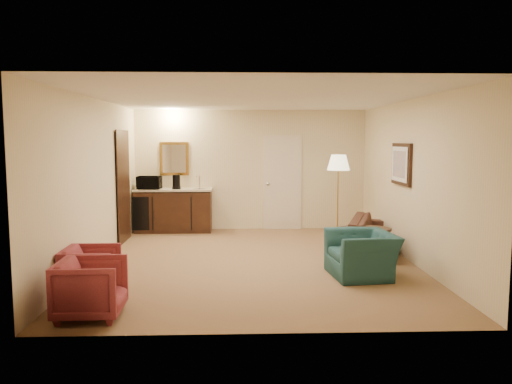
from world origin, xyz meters
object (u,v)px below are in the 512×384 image
coffee_table (364,243)px  coffee_maker (176,182)px  floor_lamp (338,197)px  waste_bin (204,225)px  rose_chair_near (91,268)px  microwave (149,181)px  wetbar_cabinet (174,210)px  sofa (375,229)px  rose_chair_far (91,285)px  teal_armchair (362,247)px

coffee_table → coffee_maker: bearing=143.4°
floor_lamp → coffee_table: bearing=-86.6°
waste_bin → coffee_table: bearing=-41.9°
rose_chair_near → microwave: 4.34m
rose_chair_near → wetbar_cabinet: bearing=-7.8°
sofa → rose_chair_far: 5.14m
rose_chair_near → coffee_table: rose_chair_near is taller
microwave → rose_chair_far: bearing=-83.2°
sofa → teal_armchair: (-0.64, -1.63, 0.04)m
sofa → coffee_table: (-0.34, -0.58, -0.14)m
floor_lamp → microwave: (-3.85, 0.84, 0.25)m
rose_chair_near → rose_chair_far: size_ratio=0.93×
rose_chair_near → floor_lamp: floor_lamp is taller
rose_chair_near → rose_chair_far: bearing=-165.1°
waste_bin → coffee_maker: size_ratio=1.03×
sofa → rose_chair_near: (-4.29, -2.31, -0.06)m
coffee_table → floor_lamp: size_ratio=0.53×
rose_chair_far → coffee_maker: size_ratio=2.36×
teal_armchair → coffee_table: 1.10m
sofa → microwave: (-4.29, 1.96, 0.69)m
sofa → floor_lamp: bearing=40.2°
waste_bin → coffee_maker: coffee_maker is taller
microwave → wetbar_cabinet: bearing=7.8°
rose_chair_near → coffee_maker: (0.58, 4.23, 0.74)m
sofa → microwave: microwave is taller
wetbar_cabinet → coffee_table: (3.45, -2.58, -0.20)m
floor_lamp → coffee_maker: 3.38m
teal_armchair → rose_chair_near: 3.72m
floor_lamp → coffee_maker: (-3.27, 0.79, 0.23)m
rose_chair_near → microwave: bearing=-1.2°
waste_bin → rose_chair_near: bearing=-105.2°
rose_chair_near → floor_lamp: bearing=-49.5°
sofa → microwave: size_ratio=4.12×
sofa → coffee_table: 0.69m
coffee_table → microwave: bearing=147.2°
teal_armchair → microwave: size_ratio=2.01×
floor_lamp → waste_bin: floor_lamp is taller
coffee_maker → coffee_table: bearing=-31.4°
teal_armchair → microwave: microwave is taller
teal_armchair → coffee_table: size_ratio=1.10×
rose_chair_far → waste_bin: (0.90, 5.10, -0.20)m
floor_lamp → waste_bin: (-2.70, 0.80, -0.68)m
floor_lamp → coffee_maker: bearing=166.4°
sofa → rose_chair_near: 4.87m
teal_armchair → microwave: bearing=-140.8°
rose_chair_near → microwave: (0.00, 4.27, 0.75)m
teal_armchair → sofa: bearing=152.4°
wetbar_cabinet → rose_chair_far: size_ratio=2.28×
rose_chair_near → rose_chair_far: 0.90m
sofa → microwave: bearing=84.3°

